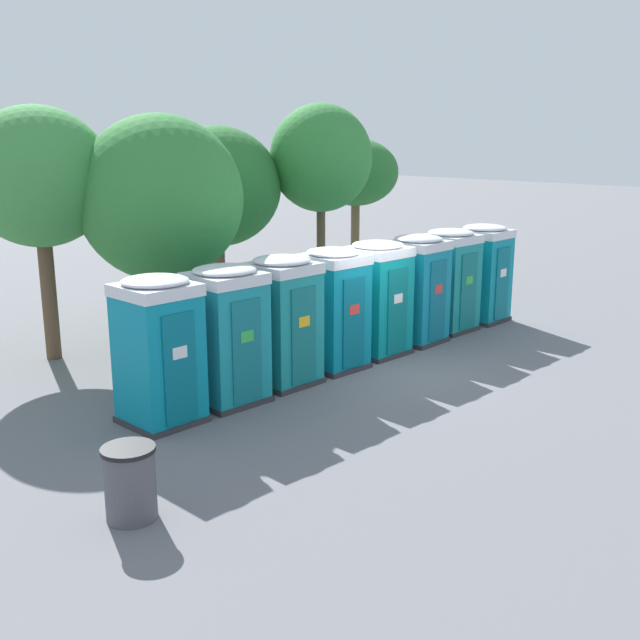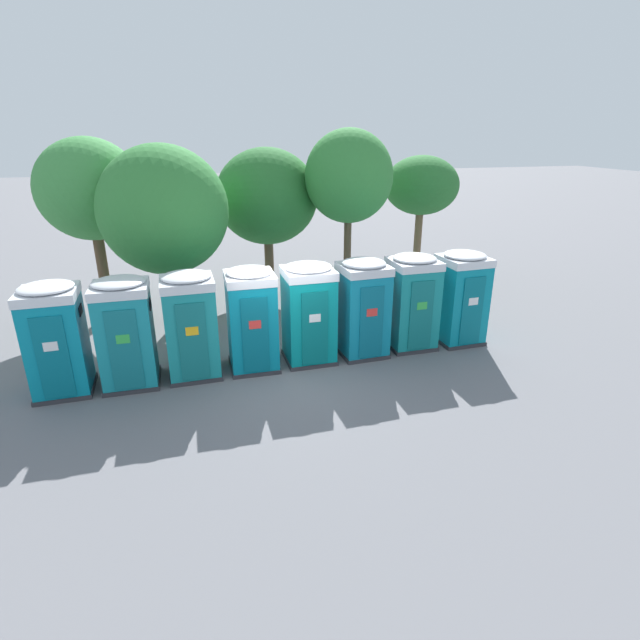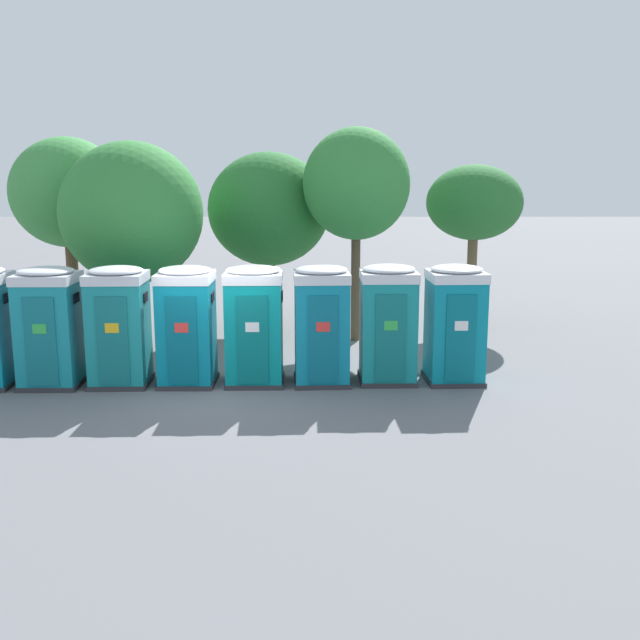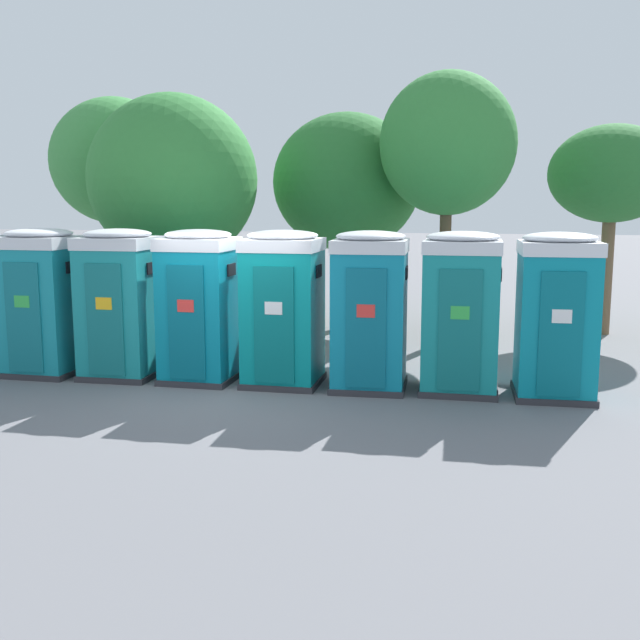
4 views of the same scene
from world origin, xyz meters
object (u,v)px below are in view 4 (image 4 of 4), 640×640
portapotty_4 (283,307)px  street_tree_4 (612,175)px  portapotty_6 (461,312)px  street_tree_3 (173,180)px  street_tree_1 (448,145)px  portapotty_2 (120,303)px  street_tree_2 (116,162)px  street_tree_0 (347,183)px  portapotty_3 (200,305)px  portapotty_5 (370,310)px  portapotty_7 (556,315)px  portapotty_1 (43,301)px

portapotty_4 → street_tree_4: street_tree_4 is taller
portapotty_6 → street_tree_3: street_tree_3 is taller
street_tree_1 → street_tree_4: size_ratio=1.20×
street_tree_3 → portapotty_6: bearing=-27.1°
portapotty_2 → portapotty_4: bearing=1.8°
street_tree_2 → street_tree_4: bearing=7.5°
portapotty_2 → street_tree_0: 6.79m
portapotty_3 → street_tree_3: size_ratio=0.49×
street_tree_4 → portapotty_5: bearing=-125.6°
street_tree_1 → portapotty_7: bearing=-64.5°
portapotty_3 → street_tree_0: (1.38, 5.78, 2.13)m
portapotty_2 → street_tree_3: bearing=97.7°
portapotty_4 → portapotty_5: (1.43, 0.02, 0.00)m
portapotty_5 → street_tree_1: (0.91, 4.17, 2.85)m
portapotty_5 → street_tree_4: size_ratio=0.54×
portapotty_3 → portapotty_5: bearing=1.6°
portapotty_5 → street_tree_2: size_ratio=0.47×
portapotty_4 → street_tree_4: size_ratio=0.54×
portapotty_4 → street_tree_4: 8.78m
street_tree_2 → street_tree_4: street_tree_2 is taller
portapotty_4 → portapotty_7: 4.28m
portapotty_2 → street_tree_0: bearing=64.2°
portapotty_4 → portapotty_7: bearing=1.8°
portapotty_5 → street_tree_4: (4.40, 6.14, 2.28)m
portapotty_3 → street_tree_0: street_tree_0 is taller
portapotty_6 → street_tree_1: street_tree_1 is taller
portapotty_5 → portapotty_4: bearing=-179.1°
street_tree_1 → street_tree_3: street_tree_1 is taller
street_tree_1 → street_tree_2: size_ratio=1.04×
portapotty_4 → street_tree_0: bearing=90.5°
portapotty_7 → street_tree_3: 8.51m
portapotty_2 → portapotty_5: same height
portapotty_1 → street_tree_4: size_ratio=0.54×
portapotty_7 → street_tree_0: street_tree_0 is taller
portapotty_2 → street_tree_2: bearing=117.5°
portapotty_4 → street_tree_3: size_ratio=0.49×
street_tree_0 → street_tree_3: (-3.27, -2.41, 0.03)m
portapotty_4 → street_tree_3: (-3.32, 3.31, 2.16)m
portapotty_6 → portapotty_4: bearing=-176.9°
portapotty_4 → portapotty_6: size_ratio=1.00×
portapotty_4 → street_tree_2: size_ratio=0.47×
portapotty_5 → street_tree_3: bearing=145.3°
portapotty_6 → street_tree_3: bearing=152.9°
portapotty_7 → portapotty_1: bearing=-177.9°
street_tree_2 → street_tree_1: bearing=-3.7°
portapotty_5 → portapotty_6: size_ratio=1.00×
portapotty_7 → street_tree_4: size_ratio=0.54×
portapotty_3 → street_tree_2: 6.69m
portapotty_2 → street_tree_4: street_tree_4 is taller
street_tree_2 → street_tree_3: 2.50m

